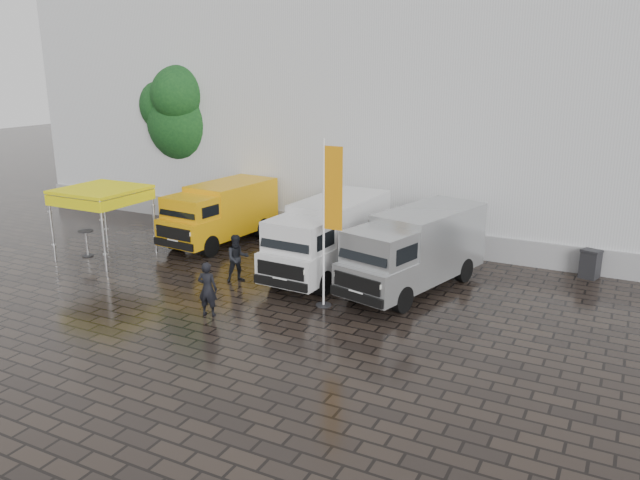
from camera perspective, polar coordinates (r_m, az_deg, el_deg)
The scene contains 13 objects.
ground at distance 19.92m, azimuth -2.04°, elevation -6.38°, with size 120.00×120.00×0.00m, color black.
exhibition_hall at distance 32.87m, azimuth 15.17°, elevation 12.63°, with size 44.00×16.00×12.00m, color silver.
hall_plinth at distance 26.00m, azimuth 10.44°, elevation -0.12°, with size 44.00×0.15×1.00m, color gray.
van_yellow at distance 27.14m, azimuth -9.13°, elevation 2.32°, with size 2.13×5.55×2.56m, color orange, non-canonical shape.
van_white at distance 22.76m, azimuth 0.74°, elevation 0.11°, with size 2.09×6.28×2.72m, color silver, non-canonical shape.
van_silver at distance 21.47m, azimuth 8.60°, elevation -1.08°, with size 2.07×6.21×2.69m, color #A3A6A7, non-canonical shape.
canopy_tent at distance 26.00m, azimuth -19.48°, elevation 4.07°, with size 2.94×2.94×2.83m.
flagpole at distance 19.23m, azimuth 0.83°, elevation 2.30°, with size 0.88×0.50×5.37m.
tree at distance 32.78m, azimuth -11.72°, elevation 11.07°, with size 4.33×4.35×7.78m.
cocktail_table at distance 26.86m, azimuth -20.55°, elevation -0.29°, with size 0.60×0.60×1.07m, color black.
wheelie_bin at distance 24.66m, azimuth 23.49°, elevation -2.01°, with size 0.64×0.64×1.06m, color black.
person_front at distance 19.49m, azimuth -10.24°, elevation -4.42°, with size 0.63×0.41×1.72m, color black.
person_tent at distance 22.37m, azimuth -7.56°, elevation -1.66°, with size 0.83×0.65×1.71m, color black.
Camera 1 is at (9.06, -16.07, 7.51)m, focal length 35.00 mm.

